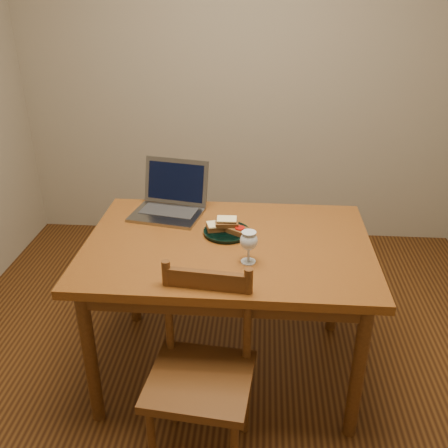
# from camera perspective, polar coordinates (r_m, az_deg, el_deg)

# --- Properties ---
(floor) EXTENTS (3.20, 3.20, 0.02)m
(floor) POSITION_cam_1_polar(r_m,az_deg,el_deg) (2.68, 0.26, -16.74)
(floor) COLOR black
(floor) RESTS_ON ground
(back_wall) EXTENTS (3.20, 0.02, 2.60)m
(back_wall) POSITION_cam_1_polar(r_m,az_deg,el_deg) (3.60, 2.30, 18.02)
(back_wall) COLOR gray
(back_wall) RESTS_ON floor
(table) EXTENTS (1.30, 0.90, 0.74)m
(table) POSITION_cam_1_polar(r_m,az_deg,el_deg) (2.31, 0.45, -3.96)
(table) COLOR #4E210D
(table) RESTS_ON floor
(chair) EXTENTS (0.44, 0.42, 0.43)m
(chair) POSITION_cam_1_polar(r_m,az_deg,el_deg) (2.02, -2.63, -15.91)
(chair) COLOR #41230D
(chair) RESTS_ON floor
(plate) EXTENTS (0.22, 0.22, 0.02)m
(plate) POSITION_cam_1_polar(r_m,az_deg,el_deg) (2.34, 0.31, -0.95)
(plate) COLOR black
(plate) RESTS_ON table
(sandwich_cheese) EXTENTS (0.13, 0.10, 0.04)m
(sandwich_cheese) POSITION_cam_1_polar(r_m,az_deg,el_deg) (2.34, -0.56, -0.21)
(sandwich_cheese) COLOR #381E0C
(sandwich_cheese) RESTS_ON plate
(sandwich_tomato) EXTENTS (0.13, 0.12, 0.03)m
(sandwich_tomato) POSITION_cam_1_polar(r_m,az_deg,el_deg) (2.32, 1.32, -0.51)
(sandwich_tomato) COLOR #381E0C
(sandwich_tomato) RESTS_ON plate
(sandwich_top) EXTENTS (0.11, 0.07, 0.03)m
(sandwich_top) POSITION_cam_1_polar(r_m,az_deg,el_deg) (2.32, 0.32, 0.22)
(sandwich_top) COLOR #381E0C
(sandwich_top) RESTS_ON plate
(milk_glass) EXTENTS (0.08, 0.08, 0.15)m
(milk_glass) POSITION_cam_1_polar(r_m,az_deg,el_deg) (2.08, 2.83, -2.65)
(milk_glass) COLOR white
(milk_glass) RESTS_ON table
(laptop) EXTENTS (0.39, 0.37, 0.25)m
(laptop) POSITION_cam_1_polar(r_m,az_deg,el_deg) (2.57, -6.07, 2.89)
(laptop) COLOR slate
(laptop) RESTS_ON table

